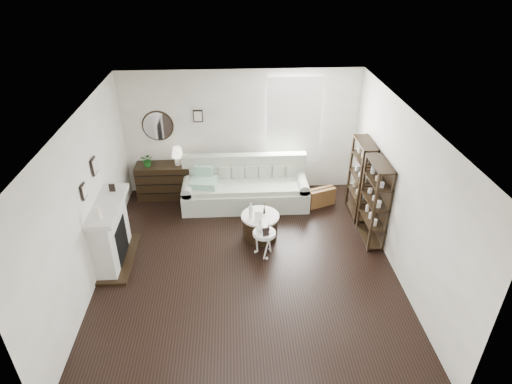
{
  "coord_description": "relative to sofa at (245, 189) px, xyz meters",
  "views": [
    {
      "loc": [
        -0.19,
        -5.78,
        4.84
      ],
      "look_at": [
        0.2,
        0.8,
        1.0
      ],
      "focal_mm": 30.0,
      "sensor_mm": 36.0,
      "label": 1
    }
  ],
  "objects": [
    {
      "name": "bottle_drum",
      "position": [
        0.06,
        -1.34,
        0.31
      ],
      "size": [
        0.07,
        0.07,
        0.31
      ],
      "primitive_type": "cylinder",
      "color": "silver",
      "rests_on": "drum_table"
    },
    {
      "name": "pedestal_table",
      "position": [
        0.27,
        -1.79,
        0.11
      ],
      "size": [
        0.41,
        0.41,
        0.49
      ],
      "rotation": [
        0.0,
        0.0,
        0.24
      ],
      "color": "white",
      "rests_on": "ground"
    },
    {
      "name": "suitcase",
      "position": [
        1.6,
        -0.19,
        -0.14
      ],
      "size": [
        0.62,
        0.39,
        0.39
      ],
      "primitive_type": "cube",
      "rotation": [
        0.0,
        0.0,
        0.36
      ],
      "color": "brown",
      "rests_on": "ground"
    },
    {
      "name": "quilt",
      "position": [
        -0.86,
        -0.13,
        0.26
      ],
      "size": [
        0.61,
        0.53,
        0.14
      ],
      "primitive_type": "cube",
      "rotation": [
        0.0,
        0.0,
        -0.16
      ],
      "color": "#289366",
      "rests_on": "sofa"
    },
    {
      "name": "card_frame_ped",
      "position": [
        0.29,
        -1.9,
        0.23
      ],
      "size": [
        0.12,
        0.08,
        0.15
      ],
      "primitive_type": "cube",
      "rotation": [
        -0.21,
        0.0,
        0.32
      ],
      "color": "black",
      "rests_on": "pedestal_table"
    },
    {
      "name": "eiffel_drum",
      "position": [
        0.31,
        -1.21,
        0.25
      ],
      "size": [
        0.13,
        0.13,
        0.2
      ],
      "primitive_type": null,
      "rotation": [
        0.0,
        0.0,
        -0.13
      ],
      "color": "black",
      "rests_on": "drum_table"
    },
    {
      "name": "shelf_unit_near",
      "position": [
        2.29,
        -1.43,
        0.47
      ],
      "size": [
        0.3,
        0.8,
        1.6
      ],
      "color": "black",
      "rests_on": "ground"
    },
    {
      "name": "dresser",
      "position": [
        -1.74,
        0.39,
        0.05
      ],
      "size": [
        1.15,
        0.5,
        0.77
      ],
      "color": "black",
      "rests_on": "ground"
    },
    {
      "name": "potted_plant",
      "position": [
        -2.03,
        0.34,
        0.58
      ],
      "size": [
        0.3,
        0.28,
        0.29
      ],
      "primitive_type": "imported",
      "rotation": [
        0.0,
        0.0,
        -0.19
      ],
      "color": "#185419",
      "rests_on": "dresser"
    },
    {
      "name": "shelf_unit_far",
      "position": [
        2.29,
        -0.53,
        0.47
      ],
      "size": [
        0.3,
        0.8,
        1.6
      ],
      "color": "black",
      "rests_on": "ground"
    },
    {
      "name": "drum_table",
      "position": [
        0.23,
        -1.26,
        -0.09
      ],
      "size": [
        0.71,
        0.71,
        0.49
      ],
      "rotation": [
        0.0,
        0.0,
        -0.35
      ],
      "color": "black",
      "rests_on": "ground"
    },
    {
      "name": "room",
      "position": [
        0.69,
        0.62,
        1.26
      ],
      "size": [
        5.5,
        5.5,
        5.5
      ],
      "color": "black",
      "rests_on": "ground"
    },
    {
      "name": "fireplace",
      "position": [
        -2.36,
        -1.78,
        0.2
      ],
      "size": [
        0.5,
        1.4,
        1.84
      ],
      "color": "silver",
      "rests_on": "ground"
    },
    {
      "name": "eiffel_ped",
      "position": [
        0.35,
        -1.76,
        0.23
      ],
      "size": [
        0.12,
        0.12,
        0.16
      ],
      "primitive_type": null,
      "rotation": [
        0.0,
        0.0,
        0.3
      ],
      "color": "black",
      "rests_on": "pedestal_table"
    },
    {
      "name": "flask_ped",
      "position": [
        0.2,
        -1.77,
        0.28
      ],
      "size": [
        0.13,
        0.13,
        0.25
      ],
      "primitive_type": null,
      "color": "silver",
      "rests_on": "pedestal_table"
    },
    {
      "name": "sofa",
      "position": [
        0.0,
        0.0,
        0.0
      ],
      "size": [
        2.62,
        0.91,
        1.02
      ],
      "color": "#AEB8A4",
      "rests_on": "ground"
    },
    {
      "name": "card_frame_drum",
      "position": [
        0.19,
        -1.44,
        0.24
      ],
      "size": [
        0.14,
        0.06,
        0.18
      ],
      "primitive_type": "cube",
      "rotation": [
        -0.21,
        0.0,
        -0.08
      ],
      "color": "white",
      "rests_on": "drum_table"
    },
    {
      "name": "table_lamp",
      "position": [
        -1.41,
        0.39,
        0.63
      ],
      "size": [
        0.26,
        0.26,
        0.39
      ],
      "primitive_type": null,
      "rotation": [
        0.0,
        0.0,
        -0.07
      ],
      "color": "#ECE1C7",
      "rests_on": "dresser"
    }
  ]
}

